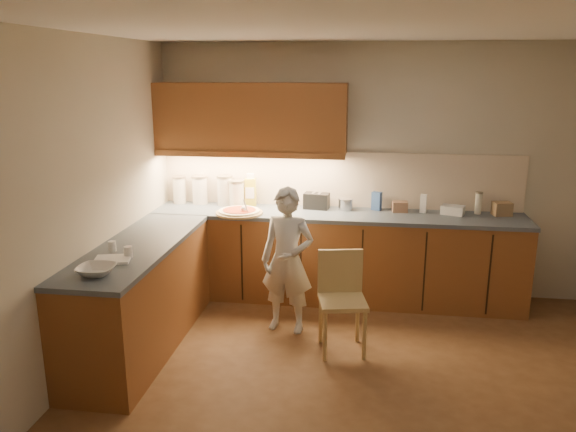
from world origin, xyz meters
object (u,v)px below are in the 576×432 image
object	(u,v)px
pizza_on_board	(239,212)
wooden_chair	(341,294)
toaster	(317,201)
child	(287,261)
oil_jug	(251,191)

from	to	relation	value
pizza_on_board	wooden_chair	xyz separation A→B (m)	(1.09, -0.90, -0.45)
pizza_on_board	toaster	world-z (taller)	pizza_on_board
pizza_on_board	toaster	size ratio (longest dim) A/B	1.72
wooden_chair	child	bearing A→B (deg)	139.21
pizza_on_board	oil_jug	xyz separation A→B (m)	(0.04, 0.36, 0.14)
oil_jug	pizza_on_board	bearing A→B (deg)	-96.52
child	toaster	size ratio (longest dim) A/B	4.85
child	oil_jug	size ratio (longest dim) A/B	3.83
child	oil_jug	bearing A→B (deg)	128.51
wooden_chair	oil_jug	xyz separation A→B (m)	(-1.04, 1.26, 0.59)
wooden_chair	toaster	size ratio (longest dim) A/B	3.10
wooden_chair	pizza_on_board	bearing A→B (deg)	128.89
pizza_on_board	child	distance (m)	0.89
pizza_on_board	toaster	xyz separation A→B (m)	(0.75, 0.33, 0.06)
pizza_on_board	wooden_chair	distance (m)	1.48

